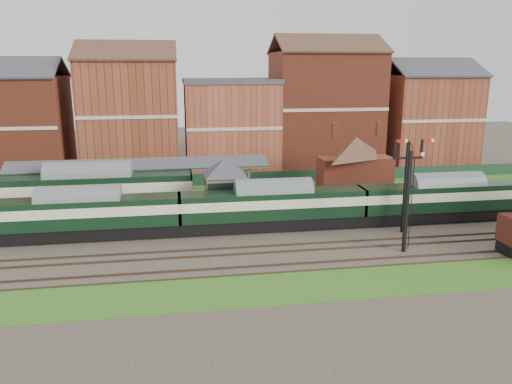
{
  "coord_description": "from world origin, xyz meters",
  "views": [
    {
      "loc": [
        -7.33,
        -41.53,
        14.06
      ],
      "look_at": [
        -0.29,
        2.0,
        3.0
      ],
      "focal_mm": 35.0,
      "sensor_mm": 36.0,
      "label": 1
    }
  ],
  "objects": [
    {
      "name": "ground",
      "position": [
        0.0,
        0.0,
        0.0
      ],
      "size": [
        160.0,
        160.0,
        0.0
      ],
      "primitive_type": "plane",
      "color": "#473D33",
      "rests_on": "ground"
    },
    {
      "name": "grass_back",
      "position": [
        0.0,
        16.0,
        0.03
      ],
      "size": [
        90.0,
        4.5,
        0.06
      ],
      "primitive_type": "cube",
      "color": "#2D6619",
      "rests_on": "ground"
    },
    {
      "name": "grass_front",
      "position": [
        0.0,
        -12.0,
        0.03
      ],
      "size": [
        90.0,
        5.0,
        0.06
      ],
      "primitive_type": "cube",
      "color": "#2D6619",
      "rests_on": "ground"
    },
    {
      "name": "fence",
      "position": [
        0.0,
        18.0,
        0.75
      ],
      "size": [
        90.0,
        0.12,
        1.5
      ],
      "primitive_type": "cube",
      "color": "#193823",
      "rests_on": "ground"
    },
    {
      "name": "platform",
      "position": [
        -5.0,
        9.75,
        0.5
      ],
      "size": [
        55.0,
        3.4,
        1.0
      ],
      "primitive_type": "cube",
      "color": "#2D2D2D",
      "rests_on": "ground"
    },
    {
      "name": "signal_box",
      "position": [
        -3.0,
        3.25,
        3.19
      ],
      "size": [
        5.4,
        5.4,
        6.0
      ],
      "color": "#607755",
      "rests_on": "ground"
    },
    {
      "name": "brick_hut",
      "position": [
        5.0,
        3.25,
        1.2
      ],
      "size": [
        3.2,
        2.64,
        2.94
      ],
      "color": "brown",
      "rests_on": "ground"
    },
    {
      "name": "station_building",
      "position": [
        12.0,
        9.75,
        3.96
      ],
      "size": [
        8.1,
        8.1,
        5.9
      ],
      "color": "#963E26",
      "rests_on": "platform"
    },
    {
      "name": "canopy",
      "position": [
        -11.0,
        9.75,
        4.58
      ],
      "size": [
        26.0,
        3.89,
        4.08
      ],
      "color": "#535938",
      "rests_on": "platform"
    },
    {
      "name": "semaphore_bracket",
      "position": [
        12.04,
        -2.5,
        4.63
      ],
      "size": [
        3.6,
        0.25,
        8.18
      ],
      "color": "black",
      "rests_on": "ground"
    },
    {
      "name": "semaphore_siding",
      "position": [
        10.02,
        -7.0,
        4.16
      ],
      "size": [
        1.23,
        0.25,
        8.0
      ],
      "color": "black",
      "rests_on": "ground"
    },
    {
      "name": "town_backdrop",
      "position": [
        -0.18,
        25.0,
        7.0
      ],
      "size": [
        69.0,
        10.0,
        16.0
      ],
      "color": "#963E26",
      "rests_on": "ground"
    },
    {
      "name": "dmu_train",
      "position": [
        0.92,
        0.0,
        2.22
      ],
      "size": [
        48.97,
        2.58,
        3.76
      ],
      "color": "black",
      "rests_on": "ground"
    },
    {
      "name": "platform_railcar",
      "position": [
        -15.56,
        6.5,
        2.58
      ],
      "size": [
        19.26,
        3.03,
        4.44
      ],
      "color": "black",
      "rests_on": "ground"
    }
  ]
}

